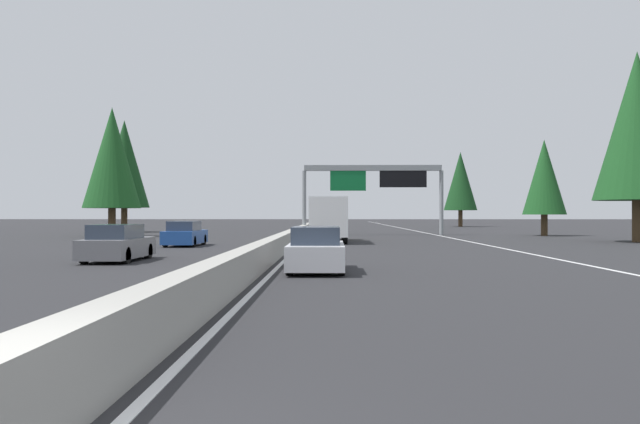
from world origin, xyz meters
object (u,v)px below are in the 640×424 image
(conifer_right_far, at_px, (460,181))
(minivan_distant_a, at_px, (329,221))
(conifer_right_near, at_px, (637,126))
(conifer_left_mid, at_px, (124,164))
(oncoming_near, at_px, (117,244))
(oncoming_far, at_px, (185,234))
(sedan_far_center, at_px, (328,221))
(sign_gantry_overhead, at_px, (375,179))
(conifer_right_mid, at_px, (544,177))
(sedan_near_right, at_px, (316,251))
(box_truck_far_left, at_px, (329,218))
(conifer_left_near, at_px, (112,158))

(conifer_right_far, bearing_deg, minivan_distant_a, 111.17)
(conifer_right_near, bearing_deg, conifer_left_mid, 62.40)
(oncoming_near, xyz_separation_m, oncoming_far, (11.58, 0.07, 0.00))
(sedan_far_center, distance_m, oncoming_far, 66.01)
(sign_gantry_overhead, height_order, conifer_right_mid, conifer_right_mid)
(minivan_distant_a, height_order, conifer_right_mid, conifer_right_mid)
(sign_gantry_overhead, distance_m, sedan_near_right, 35.42)
(minivan_distant_a, relative_size, conifer_right_mid, 0.60)
(oncoming_near, bearing_deg, conifer_right_mid, 137.10)
(sedan_far_center, bearing_deg, minivan_distant_a, -179.13)
(oncoming_near, distance_m, conifer_right_far, 72.96)
(box_truck_far_left, bearing_deg, sign_gantry_overhead, -16.41)
(box_truck_far_left, distance_m, conifer_right_far, 54.21)
(sedan_near_right, bearing_deg, minivan_distant_a, -0.21)
(box_truck_far_left, relative_size, conifer_right_far, 0.76)
(sign_gantry_overhead, relative_size, conifer_right_mid, 1.51)
(box_truck_far_left, distance_m, minivan_distant_a, 42.79)
(sedan_far_center, bearing_deg, oncoming_far, 172.95)
(conifer_right_near, bearing_deg, sedan_far_center, 19.23)
(conifer_right_near, xyz_separation_m, conifer_right_mid, (12.19, 1.96, -2.69))
(conifer_right_near, distance_m, conifer_left_mid, 47.39)
(box_truck_far_left, bearing_deg, conifer_left_mid, 44.09)
(box_truck_far_left, distance_m, conifer_right_mid, 22.62)
(sedan_near_right, xyz_separation_m, box_truck_far_left, (21.04, -0.31, 0.93))
(box_truck_far_left, height_order, conifer_left_near, conifer_left_near)
(sedan_far_center, height_order, oncoming_near, same)
(conifer_right_mid, distance_m, conifer_left_near, 37.01)
(conifer_right_near, bearing_deg, sign_gantry_overhead, 50.32)
(minivan_distant_a, xyz_separation_m, conifer_left_near, (-32.99, 18.14, 5.64))
(conifer_right_far, bearing_deg, oncoming_far, 153.36)
(minivan_distant_a, relative_size, conifer_left_mid, 0.43)
(box_truck_far_left, height_order, conifer_right_near, conifer_right_near)
(oncoming_near, bearing_deg, box_truck_far_left, 153.54)
(sedan_near_right, xyz_separation_m, oncoming_far, (15.80, 8.13, 0.00))
(minivan_distant_a, distance_m, conifer_right_near, 47.94)
(sedan_near_right, relative_size, conifer_left_mid, 0.38)
(sedan_far_center, distance_m, conifer_left_near, 53.87)
(sedan_near_right, distance_m, oncoming_far, 17.77)
(minivan_distant_a, bearing_deg, box_truck_far_left, -179.89)
(sedan_near_right, relative_size, sedan_far_center, 1.00)
(oncoming_near, height_order, conifer_left_near, conifer_left_near)
(sedan_near_right, xyz_separation_m, conifer_right_near, (21.14, -20.95, 7.09))
(box_truck_far_left, height_order, oncoming_far, box_truck_far_left)
(box_truck_far_left, distance_m, conifer_left_near, 21.27)
(minivan_distant_a, distance_m, oncoming_far, 48.75)
(sedan_near_right, relative_size, conifer_right_far, 0.39)
(sign_gantry_overhead, distance_m, conifer_left_mid, 26.81)
(sign_gantry_overhead, xyz_separation_m, conifer_left_mid, (8.21, 25.44, 2.09))
(oncoming_near, relative_size, conifer_left_near, 0.41)
(conifer_left_near, height_order, conifer_left_mid, conifer_left_mid)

